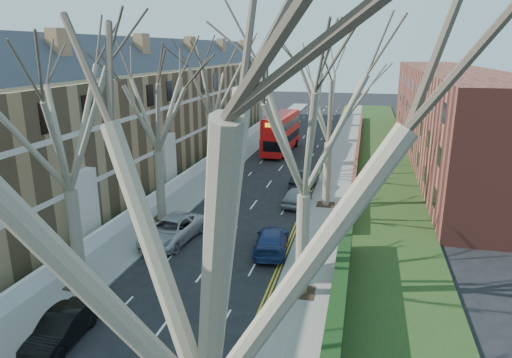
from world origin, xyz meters
The scene contains 19 objects.
pavement_left centered at (-6.00, 39.00, 0.06)m, with size 3.00×102.00×0.12m, color slate.
pavement_right centered at (6.00, 39.00, 0.06)m, with size 3.00×102.00×0.12m, color slate.
terrace_left centered at (-13.65, 31.00, 5.53)m, with size 9.70×78.00×13.60m.
flats_right centered at (17.46, 43.00, 4.98)m, with size 13.97×54.00×10.00m.
wall_hedge_right centered at (7.70, 2.00, 1.12)m, with size 0.70×24.00×1.80m.
front_wall_left centered at (-7.65, 31.00, 0.62)m, with size 0.30×78.00×1.00m.
grass_verge_right centered at (10.50, 39.00, 0.15)m, with size 6.00×102.00×0.06m.
tree_left_mid centered at (-5.70, 6.00, 9.56)m, with size 10.50×10.50×14.71m.
tree_left_far centered at (-5.70, 16.00, 9.24)m, with size 10.15×10.15×14.22m.
tree_left_dist centered at (-5.70, 28.00, 9.56)m, with size 10.50×10.50×14.71m.
tree_right_near centered at (5.70, -6.00, 9.86)m, with size 10.85×10.85×15.20m.
tree_right_mid centered at (5.70, 8.00, 9.56)m, with size 10.50×10.50×14.71m.
tree_right_far centered at (5.70, 22.00, 9.24)m, with size 10.15×10.15×14.22m.
double_decker_bus centered at (-1.43, 40.83, 2.20)m, with size 3.15×10.79×4.48m.
car_left_mid centered at (-3.70, 1.67, 0.68)m, with size 1.45×4.15×1.37m, color black.
car_left_far centered at (-3.47, 12.69, 0.78)m, with size 2.59×5.61×1.56m, color #AAA8AE.
car_right_near centered at (3.17, 12.76, 0.70)m, with size 1.97×4.84×1.41m, color navy.
car_right_mid centered at (3.40, 21.88, 0.73)m, with size 1.73×4.29×1.46m, color gray.
car_right_far centered at (3.36, 26.62, 0.80)m, with size 1.70×4.86×1.60m, color black.
Camera 1 is at (8.36, -12.87, 12.21)m, focal length 32.00 mm.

